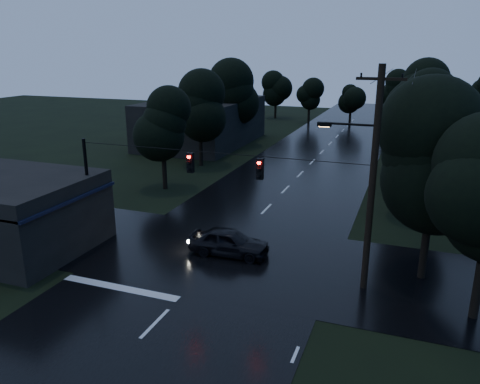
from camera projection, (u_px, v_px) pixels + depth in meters
The scene contains 16 objects.
main_road at pixel (300, 174), 41.14m from camera, with size 12.00×120.00×0.02m, color black.
cross_street at pixel (222, 255), 25.01m from camera, with size 60.00×9.00×0.02m, color black.
building_far_right at pixel (475, 153), 39.42m from camera, with size 10.00×14.00×4.40m, color black.
building_far_left at pixel (203, 122), 54.05m from camera, with size 10.00×16.00×5.00m, color black.
utility_pole_main at pixel (371, 178), 20.10m from camera, with size 3.50×0.30×10.00m.
utility_pole_far at pixel (403, 141), 35.45m from camera, with size 2.00×0.30×7.50m.
anchor_pole_left at pixel (89, 192), 25.74m from camera, with size 0.18×0.18×6.00m, color black.
span_signals at pixel (223, 165), 22.39m from camera, with size 15.00×0.37×1.12m.
tree_corner_near at pixel (436, 156), 20.82m from camera, with size 4.48×4.48×9.44m.
tree_left_a at pixel (162, 122), 35.44m from camera, with size 3.92×3.92×8.26m.
tree_left_b at pixel (200, 106), 42.70m from camera, with size 4.20×4.20×8.85m.
tree_left_c at pixel (233, 92), 51.76m from camera, with size 4.48×4.48×9.44m.
tree_right_a at pixel (414, 131), 29.33m from camera, with size 4.20×4.20×8.85m.
tree_right_b at pixel (424, 111), 36.19m from camera, with size 4.48×4.48×9.44m.
tree_right_c at pixel (431, 95), 44.84m from camera, with size 4.76×4.76×10.03m.
car at pixel (229, 242), 24.87m from camera, with size 1.72×4.29×1.46m, color black.
Camera 1 is at (8.91, -9.15, 10.53)m, focal length 35.00 mm.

